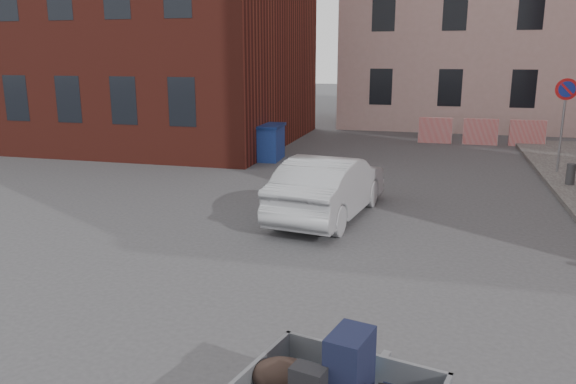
% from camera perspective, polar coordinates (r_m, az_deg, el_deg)
% --- Properties ---
extents(ground, '(120.00, 120.00, 0.00)m').
position_cam_1_polar(ground, '(8.93, -3.14, -8.65)').
color(ground, '#38383A').
rests_on(ground, ground).
extents(far_building, '(6.00, 6.00, 8.00)m').
position_cam_1_polar(far_building, '(37.43, -22.81, 13.65)').
color(far_building, maroon).
rests_on(far_building, ground).
extents(no_parking_sign, '(0.60, 0.09, 2.65)m').
position_cam_1_polar(no_parking_sign, '(17.70, 26.30, 7.87)').
color(no_parking_sign, gray).
rests_on(no_parking_sign, sidewalk).
extents(barriers, '(4.70, 0.18, 1.00)m').
position_cam_1_polar(barriers, '(23.07, 18.96, 5.80)').
color(barriers, red).
rests_on(barriers, ground).
extents(dumpster, '(2.86, 1.59, 1.17)m').
position_cam_1_polar(dumpster, '(18.94, -4.78, 5.18)').
color(dumpster, '#21409E').
rests_on(dumpster, ground).
extents(silver_car, '(1.98, 4.22, 1.34)m').
position_cam_1_polar(silver_car, '(12.01, 4.20, 0.57)').
color(silver_car, '#989A9F').
rests_on(silver_car, ground).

